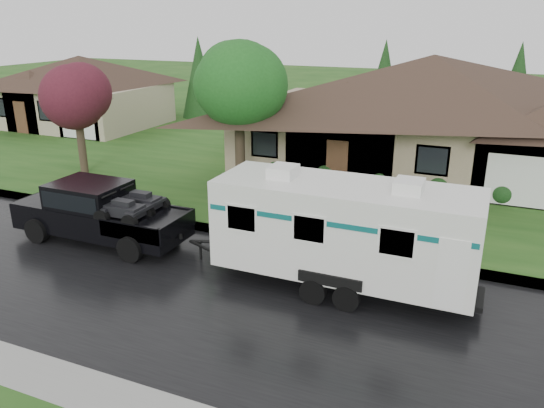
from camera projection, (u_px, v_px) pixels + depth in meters
The scene contains 11 objects.
ground at pixel (290, 276), 16.17m from camera, with size 140.00×140.00×0.00m, color #1F4A17.
road at pixel (263, 307), 14.44m from camera, with size 140.00×8.00×0.01m, color black.
curb at pixel (314, 246), 18.10m from camera, with size 140.00×0.50×0.15m, color gray.
lawn at pixel (389, 159), 29.15m from camera, with size 140.00×26.00×0.15m, color #1F4A17.
house_main at pixel (436, 100), 26.12m from camera, with size 19.44×10.80×6.90m.
house_far at pixel (83, 85), 37.00m from camera, with size 10.80×8.64×5.80m.
tree_left_green at pixel (239, 85), 22.33m from camera, with size 4.00×4.00×6.62m.
tree_red at pixel (76, 98), 25.14m from camera, with size 3.23×3.23×5.34m.
shrub_row at pixel (409, 181), 23.28m from camera, with size 13.60×1.00×1.00m.
pickup_truck at pixel (98, 210), 18.42m from camera, with size 6.26×2.38×2.09m.
travel_trailer at pixel (344, 229), 14.91m from camera, with size 7.72×2.71×3.46m.
Camera 1 is at (5.20, -13.56, 7.45)m, focal length 35.00 mm.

